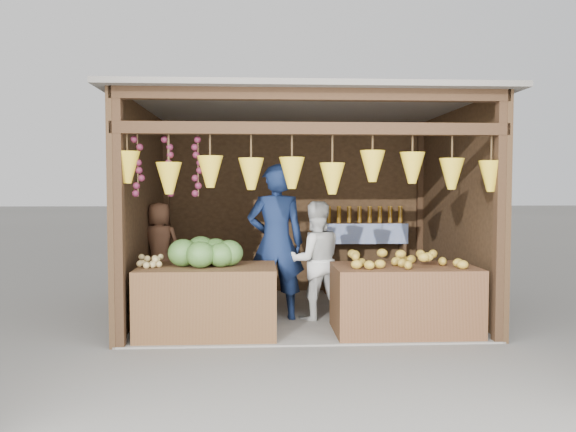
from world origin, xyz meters
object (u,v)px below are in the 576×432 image
object	(u,v)px
woman_standing	(315,261)
counter_left	(208,301)
counter_right	(404,300)
vendor_seated	(160,246)
man_standing	(276,243)

from	to	relation	value
woman_standing	counter_left	bearing A→B (deg)	19.39
counter_left	woman_standing	size ratio (longest dim) A/B	1.02
counter_left	counter_right	size ratio (longest dim) A/B	0.96
woman_standing	vendor_seated	bearing A→B (deg)	-25.40
counter_right	man_standing	xyz separation A→B (m)	(-1.39, 0.69, 0.57)
vendor_seated	counter_left	bearing A→B (deg)	131.75
counter_left	vendor_seated	world-z (taller)	vendor_seated
man_standing	vendor_seated	xyz separation A→B (m)	(-1.49, 0.58, -0.09)
counter_left	woman_standing	world-z (taller)	woman_standing
counter_right	woman_standing	size ratio (longest dim) A/B	1.07
counter_right	vendor_seated	distance (m)	3.18
counter_right	vendor_seated	bearing A→B (deg)	156.34
man_standing	woman_standing	world-z (taller)	man_standing
counter_left	woman_standing	distance (m)	1.46
woman_standing	vendor_seated	distance (m)	2.05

